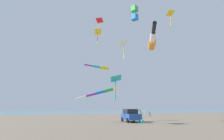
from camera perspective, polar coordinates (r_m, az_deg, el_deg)
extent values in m
plane|color=#756654|center=(35.77, 8.87, -15.34)|extent=(600.00, 600.00, 0.00)
cube|color=teal|center=(195.35, -20.94, -12.37)|extent=(240.00, 600.00, 0.01)
cube|color=#1E479E|center=(27.01, 6.09, -14.74)|extent=(4.63, 2.89, 0.84)
cube|color=black|center=(27.32, 5.83, -13.13)|extent=(2.91, 2.23, 0.68)
cylinder|color=black|center=(25.95, 9.15, -15.67)|extent=(0.69, 0.38, 0.66)
cylinder|color=black|center=(25.36, 5.09, -15.85)|extent=(0.69, 0.38, 0.66)
cylinder|color=black|center=(28.70, 7.02, -15.43)|extent=(0.69, 0.38, 0.66)
cylinder|color=black|center=(28.17, 3.32, -15.55)|extent=(0.69, 0.38, 0.66)
cube|color=#1EB7C6|center=(25.25, 9.50, -16.09)|extent=(0.60, 0.40, 0.36)
cube|color=white|center=(25.23, 9.48, -15.61)|extent=(0.62, 0.42, 0.06)
cube|color=#8E6B9E|center=(37.47, 9.21, -14.60)|extent=(0.22, 0.34, 0.79)
cylinder|color=#3D7F51|center=(37.45, 9.17, -13.50)|extent=(0.44, 0.44, 0.65)
sphere|color=brown|center=(37.44, 9.15, -12.82)|extent=(0.25, 0.25, 0.25)
cylinder|color=#3D7F51|center=(37.23, 9.00, -12.76)|extent=(0.19, 0.41, 0.49)
cylinder|color=#3D7F51|center=(37.54, 8.82, -12.76)|extent=(0.19, 0.41, 0.49)
cube|color=silver|center=(32.42, 12.04, -14.93)|extent=(0.25, 0.28, 0.65)
cylinder|color=#8E6B9E|center=(32.40, 11.99, -13.89)|extent=(0.41, 0.41, 0.54)
sphere|color=#A37551|center=(32.40, 11.96, -13.24)|extent=(0.20, 0.20, 0.20)
cylinder|color=#8E6B9E|center=(32.26, 11.73, -13.19)|extent=(0.26, 0.31, 0.41)
cylinder|color=#8E6B9E|center=(32.53, 11.72, -13.18)|extent=(0.26, 0.31, 0.41)
cube|color=#335199|center=(41.85, 3.60, -14.57)|extent=(0.31, 0.25, 0.71)
cylinder|color=#8E6B9E|center=(41.83, 3.59, -13.68)|extent=(0.44, 0.44, 0.58)
sphere|color=tan|center=(41.83, 3.58, -13.13)|extent=(0.22, 0.22, 0.22)
cylinder|color=#8E6B9E|center=(41.88, 3.86, -13.07)|extent=(0.35, 0.25, 0.44)
cylinder|color=#8E6B9E|center=(41.63, 3.64, -13.08)|extent=(0.35, 0.25, 0.44)
cube|color=#B72833|center=(38.64, 7.31, -14.58)|extent=(0.32, 0.34, 0.80)
cylinder|color=gold|center=(38.63, 7.28, -13.50)|extent=(0.51, 0.51, 0.66)
sphere|color=brown|center=(38.62, 7.26, -12.83)|extent=(0.25, 0.25, 0.25)
cylinder|color=gold|center=(38.48, 6.98, -12.77)|extent=(0.34, 0.37, 0.50)
cylinder|color=gold|center=(38.81, 7.05, -12.77)|extent=(0.34, 0.37, 0.50)
pyramid|color=#1EB7C6|center=(24.23, 1.08, -2.58)|extent=(2.14, 2.39, 0.88)
cylinder|color=black|center=(24.18, 1.21, -2.81)|extent=(1.37, 0.85, 0.95)
cylinder|color=#1EB7C6|center=(24.09, 1.15, -4.11)|extent=(0.23, 0.25, 0.92)
cylinder|color=orange|center=(23.92, 1.01, -6.26)|extent=(0.26, 0.30, 0.93)
cylinder|color=#1EB7C6|center=(23.75, 1.05, -8.43)|extent=(0.28, 0.22, 0.93)
cylinder|color=white|center=(25.88, 4.04, -10.08)|extent=(2.40, 4.07, 5.83)
cylinder|color=white|center=(24.70, -3.38, 5.80)|extent=(0.54, 6.40, 19.14)
cylinder|color=green|center=(28.01, -1.16, -6.50)|extent=(0.55, 1.63, 0.92)
cylinder|color=blue|center=(27.33, -3.94, -7.23)|extent=(0.46, 1.60, 0.83)
cylinder|color=purple|center=(26.73, -6.85, -7.97)|extent=(0.37, 1.57, 0.74)
cylinder|color=white|center=(26.20, -9.91, -8.73)|extent=(0.27, 1.54, 0.65)
cylinder|color=white|center=(34.19, 5.93, -11.48)|extent=(7.43, 11.24, 4.86)
cylinder|color=white|center=(29.91, -1.54, 4.14)|extent=(0.79, 7.33, 20.81)
cylinder|color=yellow|center=(32.67, -2.40, 0.65)|extent=(0.58, 1.60, 0.64)
cylinder|color=#1EB7C6|center=(32.09, -4.96, 1.08)|extent=(0.42, 1.59, 0.49)
cylinder|color=purple|center=(31.57, -7.60, 1.52)|extent=(0.27, 1.59, 0.33)
cylinder|color=white|center=(34.14, 4.31, -7.94)|extent=(0.39, 7.37, 9.10)
pyramid|color=white|center=(24.73, 3.34, 8.76)|extent=(1.83, 1.80, 0.76)
cylinder|color=black|center=(24.69, 3.47, 8.60)|extent=(0.83, 0.89, 0.86)
cylinder|color=white|center=(24.52, 3.60, 7.66)|extent=(0.24, 0.23, 0.74)
cylinder|color=yellow|center=(24.30, 3.79, 6.05)|extent=(0.21, 0.24, 0.74)
cylinder|color=white|center=(24.13, 3.88, 4.38)|extent=(0.16, 0.17, 0.73)
cylinder|color=white|center=(26.82, 7.54, -4.92)|extent=(4.26, 6.66, 10.65)
cube|color=green|center=(24.42, 7.17, 18.92)|extent=(0.96, 0.96, 0.73)
cube|color=blue|center=(23.84, 7.25, 16.54)|extent=(0.96, 0.96, 0.73)
cylinder|color=black|center=(23.70, 7.51, 18.36)|extent=(0.02, 0.02, 1.89)
cylinder|color=black|center=(24.24, 8.45, 17.63)|extent=(0.02, 0.02, 1.89)
cylinder|color=black|center=(24.02, 5.96, 17.85)|extent=(0.02, 0.02, 1.89)
cylinder|color=black|center=(24.56, 6.93, 17.15)|extent=(0.02, 0.02, 1.89)
cylinder|color=white|center=(22.60, 9.04, -0.41)|extent=(1.54, 2.26, 12.99)
pyramid|color=yellow|center=(32.64, -4.76, 12.22)|extent=(1.92, 2.04, 0.84)
cylinder|color=black|center=(32.58, -4.67, 12.10)|extent=(1.05, 0.82, 0.94)
cylinder|color=yellow|center=(32.41, -4.72, 11.30)|extent=(0.21, 0.13, 0.81)
cylinder|color=purple|center=(32.13, -4.79, 9.98)|extent=(0.13, 0.16, 0.80)
cylinder|color=yellow|center=(31.81, -4.76, 8.68)|extent=(0.25, 0.25, 0.81)
cylinder|color=white|center=(35.09, 3.49, -2.96)|extent=(4.83, 12.97, 15.32)
pyramid|color=yellow|center=(22.68, 18.18, 17.15)|extent=(1.42, 1.46, 0.39)
cylinder|color=black|center=(22.64, 18.25, 17.00)|extent=(0.82, 0.72, 0.37)
cylinder|color=yellow|center=(22.48, 18.33, 16.25)|extent=(0.10, 0.11, 0.56)
cylinder|color=orange|center=(22.21, 18.38, 15.00)|extent=(0.11, 0.16, 0.57)
cylinder|color=yellow|center=(21.97, 18.44, 13.70)|extent=(0.14, 0.16, 0.56)
cylinder|color=white|center=(25.73, 16.12, -1.90)|extent=(9.87, 5.71, 12.69)
cylinder|color=white|center=(24.52, 3.66, 4.56)|extent=(2.90, 10.61, 18.02)
cylinder|color=orange|center=(22.97, 12.75, 8.14)|extent=(2.27, 1.99, 0.96)
cylinder|color=white|center=(21.02, 13.04, 10.38)|extent=(2.12, 1.78, 0.71)
cylinder|color=black|center=(19.11, 13.41, 13.07)|extent=(1.97, 1.58, 0.47)
cylinder|color=white|center=(24.69, 11.24, -5.41)|extent=(4.03, 1.11, 9.54)
pyramid|color=red|center=(35.65, -4.15, 15.72)|extent=(1.38, 1.74, 0.72)
cylinder|color=black|center=(35.58, -4.09, 15.64)|extent=(1.08, 0.41, 0.80)
cylinder|color=red|center=(35.42, -4.13, 15.02)|extent=(0.19, 0.11, 0.70)
cylinder|color=yellow|center=(35.12, -4.16, 14.03)|extent=(0.17, 0.13, 0.69)
cylinder|color=red|center=(34.81, -4.14, 13.02)|extent=(0.15, 0.18, 0.69)
cylinder|color=white|center=(36.66, -0.38, -0.83)|extent=(6.36, 8.08, 18.56)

